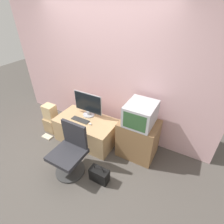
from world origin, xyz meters
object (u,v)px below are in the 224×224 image
Objects in this scene: main_monitor at (88,105)px; office_chair at (70,153)px; keyboard at (80,120)px; crt_tv at (141,114)px; mouse at (90,124)px; book at (47,137)px; cardboard_box_lower at (53,124)px; handbag at (99,175)px.

main_monitor is 1.00m from office_chair.
keyboard is 1.20m from crt_tv.
main_monitor is 0.40m from mouse.
main_monitor is at bearing 80.80° from keyboard.
office_chair is at bearing -132.88° from crt_tv.
book is at bearing -156.48° from keyboard.
crt_tv is 1.30m from office_chair.
main_monitor is 0.33m from keyboard.
cardboard_box_lower is (-1.88, -0.26, -0.74)m from crt_tv.
cardboard_box_lower is at bearing 103.43° from book.
office_chair is at bearing -20.01° from book.
cardboard_box_lower is at bearing 159.93° from handbag.
crt_tv reaches higher than main_monitor.
cardboard_box_lower is (-0.80, -0.29, -0.58)m from main_monitor.
mouse is at bearing 16.90° from book.
crt_tv is at bearing 10.74° from keyboard.
mouse is at bearing 94.59° from office_chair.
keyboard is at bearing 4.02° from cardboard_box_lower.
office_chair is 1.24m from cardboard_box_lower.
keyboard is 0.91m from book.
office_chair is (0.26, -0.90, -0.35)m from main_monitor.
office_chair is 0.59m from handbag.
mouse is 0.93m from handbag.
keyboard is 0.84m from cardboard_box_lower.
office_chair is 2.54× the size of handbag.
book is at bearing -163.10° from mouse.
office_chair reaches higher than cardboard_box_lower.
keyboard is 1.10m from handbag.
mouse is at bearing -165.23° from crt_tv.
crt_tv is 1.18m from handbag.
crt_tv reaches higher than handbag.
crt_tv is at bearing -1.12° from main_monitor.
main_monitor reaches higher than book.
office_chair is 4.13× the size of book.
main_monitor is 1.66× the size of keyboard.
main_monitor is 2.90× the size of book.
cardboard_box_lower is 0.30m from book.
keyboard is 0.70× the size of crt_tv.
crt_tv reaches higher than book.
handbag is at bearing 4.07° from office_chair.
office_chair reaches higher than handbag.
crt_tv is (1.08, -0.02, 0.15)m from main_monitor.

